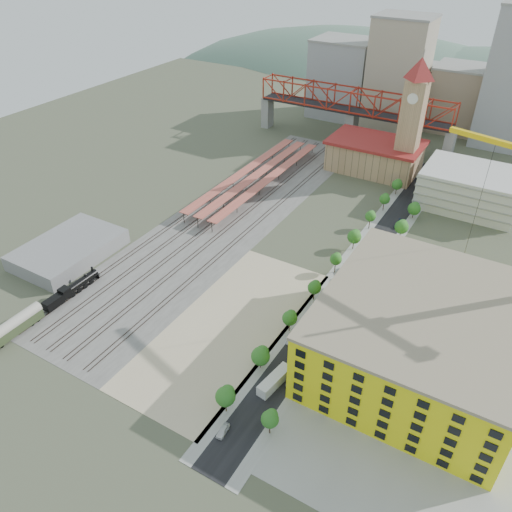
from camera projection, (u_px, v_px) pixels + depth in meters
The scene contains 32 objects.
ground at pixel (296, 270), 153.37m from camera, with size 400.00×400.00×0.00m, color #474C38.
ballast_strip at pixel (230, 216), 180.88m from camera, with size 36.00×165.00×0.06m, color #605E59.
dirt_lot at pixel (229, 326), 132.72m from camera, with size 28.00×67.00×0.06m, color tan.
street_asphalt at pixel (363, 261), 157.26m from camera, with size 12.00×170.00×0.06m, color black.
sidewalk_west at pixel (347, 256), 159.57m from camera, with size 3.00×170.00×0.04m, color gray.
sidewalk_east at pixel (380, 267), 154.95m from camera, with size 3.00×170.00×0.04m, color gray.
construction_pad at pixel (425, 368), 120.27m from camera, with size 50.00×90.00×0.06m, color gray.
rail_tracks at pixel (225, 214), 181.57m from camera, with size 26.56×160.00×0.18m.
platform_canopies at pixel (256, 175), 200.22m from camera, with size 16.00×80.00×4.12m.
station_hall at pixel (375, 155), 209.79m from camera, with size 38.00×24.00×13.10m.
clock_tower at pixel (413, 110), 190.42m from camera, with size 12.00×12.00×52.00m.
parking_garage at pixel (470, 188), 183.87m from camera, with size 34.00×26.00×14.00m, color silver.
truss_bridge at pixel (353, 104), 227.58m from camera, with size 94.00×9.60×25.60m.
construction_building at pixel (420, 336), 116.21m from camera, with size 44.60×50.60×18.80m.
warehouse at pixel (69, 249), 158.44m from camera, with size 22.00×32.00×5.00m, color gray.
street_trees at pixel (351, 278), 150.19m from camera, with size 15.40×124.40×8.00m.
skyline at pixel (447, 85), 238.13m from camera, with size 133.00×46.00×60.00m.
distant_hills at pixel (508, 196), 363.64m from camera, with size 647.00×264.00×227.00m.
locomotive at pixel (73, 288), 142.95m from camera, with size 2.61×20.14×5.04m.
coach at pixel (13, 327), 128.28m from camera, with size 2.89×16.79×5.27m.
site_trailer_a at pixel (274, 381), 115.39m from camera, with size 2.67×10.13×2.77m, color silver.
site_trailer_b at pixel (310, 331), 129.14m from camera, with size 2.53×9.63×2.63m, color silver.
site_trailer_c at pixel (332, 302), 138.98m from camera, with size 2.36×8.97×2.46m, color silver.
site_trailer_d at pixel (345, 283), 145.96m from camera, with size 2.36×8.99×2.46m, color silver.
car_0 at pixel (223, 431), 105.00m from camera, with size 1.66×4.12×1.40m, color silver.
car_1 at pixel (292, 339), 127.58m from camera, with size 1.51×4.33×1.43m, color #98989D.
car_2 at pixel (314, 310), 136.89m from camera, with size 2.34×5.07×1.41m, color black.
car_3 at pixel (344, 271), 151.80m from camera, with size 2.24×5.50×1.60m, color navy.
car_4 at pixel (291, 380), 116.36m from camera, with size 1.60×3.97×1.35m, color silver.
car_5 at pixel (341, 308), 137.59m from camera, with size 1.46×4.19×1.38m, color gray.
car_6 at pixel (362, 278), 148.89m from camera, with size 2.24×4.86×1.35m, color black.
car_7 at pixel (399, 224), 174.56m from camera, with size 2.22×5.46×1.58m, color navy.
Camera 1 is at (52.48, -112.85, 90.60)m, focal length 35.00 mm.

